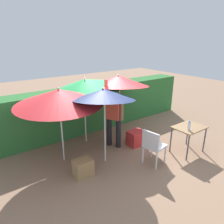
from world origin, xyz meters
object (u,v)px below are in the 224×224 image
at_px(umbrella_navy, 119,81).
at_px(person_vendor, 114,115).
at_px(folding_table, 189,130).
at_px(umbrella_orange, 104,94).
at_px(chair_plastic, 153,145).
at_px(cooler_box, 136,138).
at_px(umbrella_yellow, 84,85).
at_px(bottle_water, 189,126).
at_px(crate_cardboard, 83,168).
at_px(umbrella_rainbow, 59,97).

height_order(umbrella_navy, person_vendor, umbrella_navy).
height_order(umbrella_navy, folding_table, umbrella_navy).
height_order(person_vendor, folding_table, person_vendor).
relative_size(umbrella_orange, umbrella_navy, 0.98).
height_order(umbrella_navy, chair_plastic, umbrella_navy).
height_order(cooler_box, folding_table, folding_table).
distance_m(umbrella_yellow, umbrella_navy, 1.04).
bearing_deg(umbrella_navy, bottle_water, -70.76).
bearing_deg(crate_cardboard, folding_table, -14.15).
bearing_deg(bottle_water, umbrella_navy, 109.24).
relative_size(umbrella_rainbow, crate_cardboard, 4.99).
distance_m(umbrella_rainbow, person_vendor, 1.60).
distance_m(umbrella_rainbow, crate_cardboard, 1.67).
bearing_deg(crate_cardboard, umbrella_rainbow, 95.92).
relative_size(umbrella_yellow, umbrella_navy, 1.01).
bearing_deg(folding_table, bottle_water, -150.88).
relative_size(person_vendor, cooler_box, 4.12).
distance_m(crate_cardboard, bottle_water, 2.76).
distance_m(umbrella_navy, cooler_box, 1.71).
xyz_separation_m(umbrella_navy, chair_plastic, (-0.30, -1.75, -1.21)).
relative_size(umbrella_yellow, bottle_water, 8.49).
distance_m(umbrella_rainbow, chair_plastic, 2.45).
bearing_deg(umbrella_orange, cooler_box, 7.42).
bearing_deg(chair_plastic, crate_cardboard, 160.04).
relative_size(cooler_box, crate_cardboard, 1.12).
xyz_separation_m(umbrella_rainbow, crate_cardboard, (0.09, -0.84, -1.44)).
height_order(umbrella_orange, chair_plastic, umbrella_orange).
distance_m(umbrella_navy, folding_table, 2.34).
xyz_separation_m(umbrella_rainbow, folding_table, (2.84, -1.54, -1.00)).
bearing_deg(folding_table, person_vendor, 135.21).
bearing_deg(bottle_water, umbrella_yellow, 128.51).
xyz_separation_m(umbrella_rainbow, cooler_box, (1.98, -0.46, -1.43)).
relative_size(crate_cardboard, folding_table, 0.51).
xyz_separation_m(umbrella_navy, person_vendor, (-0.52, -0.48, -0.78)).
bearing_deg(crate_cardboard, umbrella_navy, 32.32).
bearing_deg(chair_plastic, bottle_water, -13.11).
bearing_deg(umbrella_navy, umbrella_yellow, 170.19).
bearing_deg(chair_plastic, umbrella_navy, 80.22).
height_order(umbrella_orange, cooler_box, umbrella_orange).
bearing_deg(cooler_box, umbrella_rainbow, 166.86).
xyz_separation_m(umbrella_rainbow, umbrella_navy, (1.95, 0.34, 0.08)).
distance_m(folding_table, bottle_water, 0.30).
xyz_separation_m(person_vendor, chair_plastic, (0.22, -1.27, -0.42)).
distance_m(umbrella_yellow, chair_plastic, 2.37).
xyz_separation_m(umbrella_yellow, folding_table, (1.91, -2.05, -1.05)).
bearing_deg(umbrella_yellow, chair_plastic, -69.39).
distance_m(umbrella_orange, umbrella_yellow, 1.14).
xyz_separation_m(umbrella_orange, umbrella_navy, (1.15, 0.95, 0.02)).
relative_size(umbrella_yellow, folding_table, 2.55).
bearing_deg(umbrella_orange, person_vendor, 37.06).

